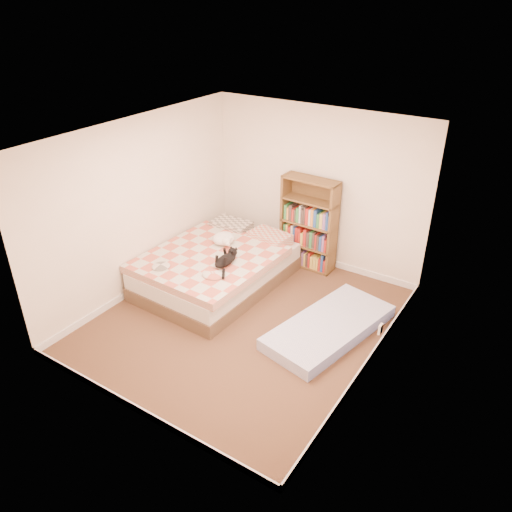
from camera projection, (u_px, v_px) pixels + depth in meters
The scene contains 6 objects.
room at pixel (243, 241), 6.17m from camera, with size 3.51×4.01×2.51m.
bed at pixel (219, 266), 7.46m from camera, with size 1.74×2.33×0.61m.
bookshelf at pixel (309, 234), 7.82m from camera, with size 0.89×0.32×1.47m.
floor_mattress at pixel (329, 327), 6.45m from camera, with size 0.83×1.84×0.17m, color #7482C2.
black_cat at pixel (227, 259), 6.95m from camera, with size 0.28×0.72×0.16m.
white_dog at pixel (224, 239), 7.48m from camera, with size 0.37×0.40×0.17m.
Camera 1 is at (3.13, -4.53, 3.98)m, focal length 35.00 mm.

